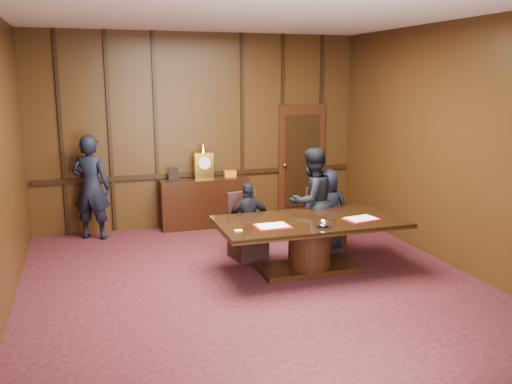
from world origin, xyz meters
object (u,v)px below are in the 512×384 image
(witness_right, at_px, (312,201))
(witness_left, at_px, (91,187))
(conference_table, at_px, (310,237))
(signatory_right, at_px, (328,210))
(sideboard, at_px, (204,201))
(signatory_left, at_px, (249,221))

(witness_right, bearing_deg, witness_left, -47.89)
(conference_table, bearing_deg, witness_left, 137.47)
(signatory_right, bearing_deg, conference_table, 67.52)
(sideboard, height_order, witness_left, witness_left)
(sideboard, bearing_deg, witness_right, -57.91)
(sideboard, height_order, signatory_right, sideboard)
(signatory_right, bearing_deg, witness_right, 20.33)
(sideboard, xyz_separation_m, conference_table, (0.90, -2.79, 0.02))
(conference_table, distance_m, witness_left, 3.92)
(sideboard, xyz_separation_m, signatory_right, (1.55, -1.99, 0.18))
(witness_left, bearing_deg, signatory_right, 177.05)
(signatory_right, distance_m, witness_right, 0.34)
(sideboard, height_order, signatory_left, sideboard)
(conference_table, xyz_separation_m, witness_left, (-2.87, 2.63, 0.38))
(conference_table, bearing_deg, signatory_right, 50.91)
(signatory_left, xyz_separation_m, witness_right, (1.01, -0.02, 0.24))
(conference_table, relative_size, witness_left, 1.47)
(signatory_right, xyz_separation_m, witness_left, (-3.52, 1.83, 0.23))
(conference_table, xyz_separation_m, signatory_left, (-0.65, 0.80, 0.08))
(sideboard, relative_size, signatory_left, 1.36)
(signatory_left, relative_size, signatory_right, 0.89)
(signatory_left, distance_m, signatory_right, 1.30)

